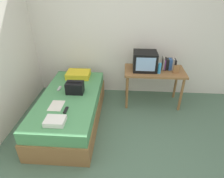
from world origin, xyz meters
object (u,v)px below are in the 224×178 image
at_px(bed, 71,109).
at_px(magazine, 56,106).
at_px(tv, 145,61).
at_px(desk, 154,75).
at_px(handbag, 75,88).
at_px(picture_frame, 176,69).
at_px(pillow, 78,74).
at_px(book_row, 169,64).
at_px(water_bottle, 159,68).
at_px(remote_silver, 59,88).
at_px(folded_towel, 55,121).
at_px(remote_dark, 66,110).

height_order(bed, magazine, magazine).
bearing_deg(tv, desk, -1.59).
height_order(handbag, magazine, handbag).
height_order(picture_frame, pillow, picture_frame).
bearing_deg(desk, book_row, 15.02).
distance_m(water_bottle, pillow, 1.61).
distance_m(tv, book_row, 0.48).
xyz_separation_m(pillow, handbag, (0.08, -0.61, 0.04)).
height_order(water_bottle, picture_frame, water_bottle).
height_order(bed, water_bottle, water_bottle).
bearing_deg(remote_silver, pillow, 64.37).
distance_m(desk, book_row, 0.34).
relative_size(pillow, folded_towel, 1.65).
height_order(pillow, remote_silver, pillow).
relative_size(desk, water_bottle, 5.73).
bearing_deg(folded_towel, picture_frame, 34.91).
xyz_separation_m(tv, pillow, (-1.32, 0.01, -0.33)).
height_order(bed, desk, desk).
xyz_separation_m(water_bottle, magazine, (-1.71, -0.89, -0.30)).
bearing_deg(folded_towel, pillow, 89.63).
relative_size(desk, book_row, 4.58).
bearing_deg(folded_towel, book_row, 40.02).
bearing_deg(bed, handbag, 52.33).
distance_m(magazine, remote_silver, 0.54).
bearing_deg(handbag, water_bottle, 17.21).
height_order(picture_frame, remote_silver, picture_frame).
bearing_deg(desk, remote_silver, -164.29).
relative_size(desk, remote_silver, 8.06).
bearing_deg(water_bottle, desk, 113.46).
relative_size(tv, magazine, 1.52).
distance_m(tv, remote_silver, 1.68).
xyz_separation_m(book_row, picture_frame, (0.11, -0.18, -0.03)).
relative_size(bed, remote_silver, 13.89).
bearing_deg(magazine, tv, 35.54).
bearing_deg(tv, folded_towel, -132.56).
height_order(tv, pillow, tv).
bearing_deg(folded_towel, tv, 47.44).
xyz_separation_m(tv, handbag, (-1.24, -0.61, -0.28)).
distance_m(pillow, remote_silver, 0.57).
xyz_separation_m(pillow, magazine, (-0.13, -1.04, -0.05)).
bearing_deg(remote_dark, water_bottle, 33.40).
distance_m(water_bottle, handbag, 1.58).
relative_size(remote_silver, folded_towel, 0.51).
distance_m(pillow, handbag, 0.62).
relative_size(tv, picture_frame, 2.90).
bearing_deg(remote_silver, picture_frame, 10.30).
distance_m(picture_frame, handbag, 1.89).
bearing_deg(bed, magazine, -111.22).
bearing_deg(bed, pillow, 89.45).
relative_size(remote_dark, remote_silver, 1.08).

